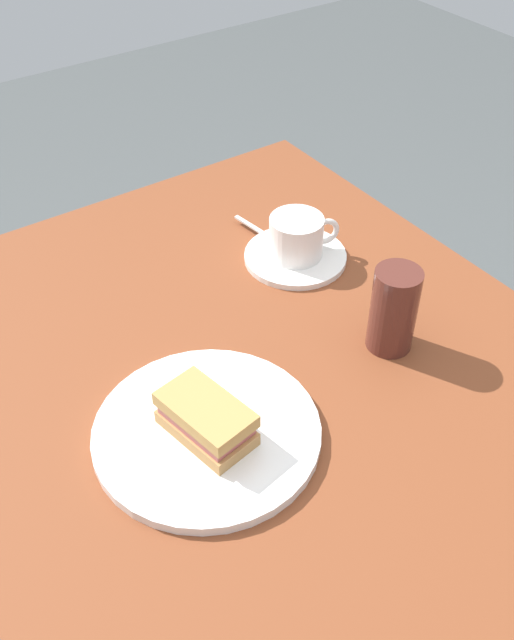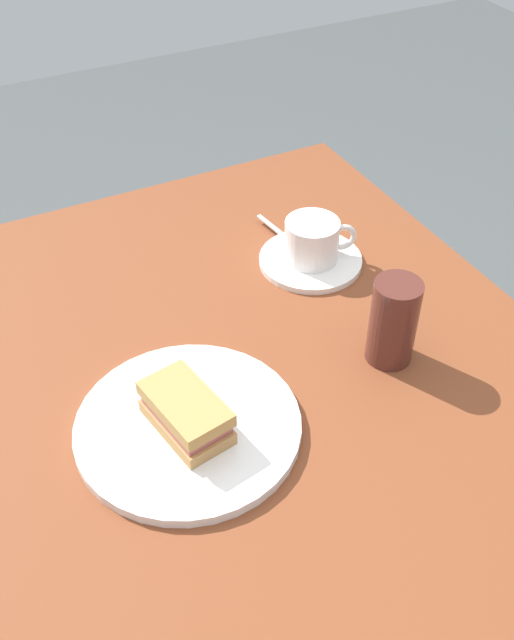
% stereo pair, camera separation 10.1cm
% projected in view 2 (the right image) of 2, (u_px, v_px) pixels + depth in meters
% --- Properties ---
extents(dining_table, '(1.21, 0.83, 0.75)m').
position_uv_depth(dining_table, '(284.00, 456.00, 0.97)').
color(dining_table, brown).
rests_on(dining_table, ground_plane).
extents(sandwich_plate, '(0.28, 0.28, 0.01)m').
position_uv_depth(sandwich_plate, '(188.00, 426.00, 0.90)').
color(sandwich_plate, white).
rests_on(sandwich_plate, dining_table).
extents(sandwich_front, '(0.13, 0.09, 0.05)m').
position_uv_depth(sandwich_front, '(186.00, 413.00, 0.87)').
color(sandwich_front, '#B48148').
rests_on(sandwich_front, sandwich_plate).
extents(coffee_saucer, '(0.16, 0.16, 0.01)m').
position_uv_depth(coffee_saucer, '(310.00, 260.00, 1.16)').
color(coffee_saucer, white).
rests_on(coffee_saucer, dining_table).
extents(coffee_cup, '(0.09, 0.11, 0.07)m').
position_uv_depth(coffee_cup, '(313.00, 239.00, 1.13)').
color(coffee_cup, white).
rests_on(coffee_cup, coffee_saucer).
extents(spoon, '(0.10, 0.03, 0.01)m').
position_uv_depth(spoon, '(282.00, 234.00, 1.20)').
color(spoon, silver).
rests_on(spoon, coffee_saucer).
extents(drinking_glass, '(0.06, 0.06, 0.13)m').
position_uv_depth(drinking_glass, '(393.00, 322.00, 0.96)').
color(drinking_glass, '#51261E').
rests_on(drinking_glass, dining_table).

